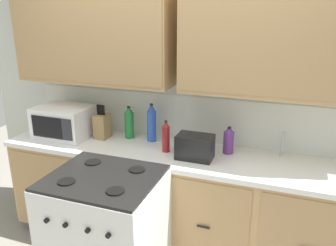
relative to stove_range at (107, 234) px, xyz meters
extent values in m
cube|color=silver|center=(0.27, 0.96, 0.81)|extent=(4.09, 0.05, 2.56)
cube|color=silver|center=(0.27, 0.93, 0.64)|extent=(2.89, 0.01, 0.40)
cube|color=tan|center=(-0.47, 0.76, 1.42)|extent=(1.40, 0.34, 0.95)
cube|color=#A58052|center=(-0.47, 0.59, 1.42)|extent=(1.37, 0.01, 0.89)
cube|color=tan|center=(1.02, 0.76, 1.42)|extent=(1.40, 0.34, 0.95)
cube|color=#A58052|center=(1.02, 0.59, 1.42)|extent=(1.37, 0.01, 0.89)
cube|color=black|center=(0.27, 0.66, -0.42)|extent=(2.84, 0.48, 0.10)
cube|color=tan|center=(0.27, 0.63, 0.02)|extent=(2.89, 0.60, 0.77)
cube|color=#A88354|center=(-0.81, 0.33, 0.02)|extent=(0.67, 0.01, 0.71)
cube|color=black|center=(-0.81, 0.31, 0.01)|extent=(0.10, 0.01, 0.01)
cube|color=#A88354|center=(-0.09, 0.33, 0.02)|extent=(0.67, 0.01, 0.71)
cube|color=black|center=(-0.09, 0.31, 0.01)|extent=(0.10, 0.01, 0.01)
cube|color=#A88354|center=(0.64, 0.33, 0.02)|extent=(0.67, 0.01, 0.71)
cube|color=black|center=(0.64, 0.31, 0.01)|extent=(0.10, 0.01, 0.01)
cube|color=white|center=(0.27, 0.63, 0.42)|extent=(2.92, 0.63, 0.04)
cube|color=#A8AAAF|center=(1.12, 0.66, 0.43)|extent=(0.56, 0.38, 0.02)
cube|color=white|center=(0.00, 0.00, -0.01)|extent=(0.76, 0.66, 0.92)
cube|color=black|center=(0.00, 0.00, 0.46)|extent=(0.74, 0.65, 0.02)
cylinder|color=black|center=(-0.18, -0.16, 0.47)|extent=(0.12, 0.12, 0.01)
cylinder|color=black|center=(0.18, -0.16, 0.47)|extent=(0.12, 0.12, 0.01)
cylinder|color=black|center=(-0.18, 0.16, 0.47)|extent=(0.12, 0.12, 0.01)
cylinder|color=black|center=(0.18, 0.16, 0.47)|extent=(0.12, 0.12, 0.01)
cylinder|color=black|center=(-0.22, -0.34, 0.28)|extent=(0.03, 0.02, 0.03)
cylinder|color=black|center=(-0.08, -0.34, 0.28)|extent=(0.03, 0.02, 0.03)
cylinder|color=black|center=(0.08, -0.34, 0.28)|extent=(0.03, 0.02, 0.03)
cylinder|color=black|center=(0.22, -0.34, 0.28)|extent=(0.03, 0.02, 0.03)
cube|color=white|center=(-0.77, 0.63, 0.58)|extent=(0.48, 0.36, 0.28)
cube|color=black|center=(-0.81, 0.45, 0.58)|extent=(0.31, 0.01, 0.19)
cube|color=#28282D|center=(-0.60, 0.45, 0.58)|extent=(0.10, 0.01, 0.19)
cube|color=black|center=(0.49, 0.56, 0.54)|extent=(0.28, 0.18, 0.19)
cube|color=black|center=(0.44, 0.56, 0.63)|extent=(0.02, 0.13, 0.01)
cube|color=black|center=(0.54, 0.56, 0.63)|extent=(0.02, 0.13, 0.01)
cube|color=#9C794E|center=(-0.42, 0.71, 0.55)|extent=(0.11, 0.14, 0.22)
cylinder|color=black|center=(-0.45, 0.70, 0.71)|extent=(0.02, 0.02, 0.09)
cylinder|color=black|center=(-0.43, 0.70, 0.71)|extent=(0.02, 0.02, 0.09)
cylinder|color=black|center=(-0.41, 0.70, 0.71)|extent=(0.02, 0.02, 0.09)
cylinder|color=black|center=(-0.39, 0.70, 0.71)|extent=(0.02, 0.02, 0.09)
cylinder|color=#B2B5BA|center=(1.12, 0.84, 0.54)|extent=(0.02, 0.02, 0.20)
cylinder|color=maroon|center=(0.23, 0.61, 0.55)|extent=(0.06, 0.06, 0.21)
cone|color=maroon|center=(0.23, 0.61, 0.68)|extent=(0.06, 0.06, 0.05)
cylinder|color=black|center=(0.23, 0.61, 0.70)|extent=(0.02, 0.02, 0.02)
cylinder|color=blue|center=(0.03, 0.79, 0.58)|extent=(0.08, 0.08, 0.27)
cone|color=blue|center=(0.03, 0.79, 0.75)|extent=(0.07, 0.07, 0.07)
cylinder|color=black|center=(0.03, 0.79, 0.77)|extent=(0.03, 0.03, 0.02)
cylinder|color=#663384|center=(0.71, 0.75, 0.53)|extent=(0.08, 0.08, 0.18)
cone|color=#663384|center=(0.71, 0.75, 0.64)|extent=(0.08, 0.08, 0.04)
cylinder|color=black|center=(0.71, 0.75, 0.66)|extent=(0.03, 0.03, 0.02)
cylinder|color=#237A38|center=(-0.19, 0.79, 0.56)|extent=(0.08, 0.08, 0.24)
cone|color=#237A38|center=(-0.19, 0.79, 0.71)|extent=(0.07, 0.07, 0.06)
cylinder|color=black|center=(-0.19, 0.79, 0.73)|extent=(0.03, 0.03, 0.02)
camera|label=1|loc=(1.13, -1.82, 1.54)|focal=36.60mm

